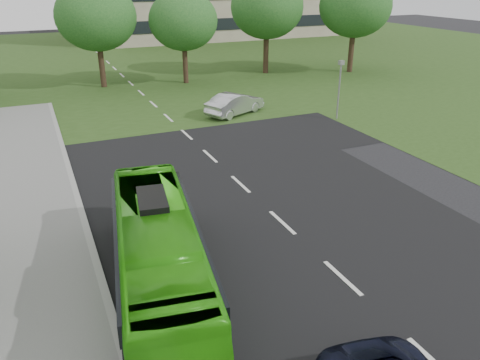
{
  "coord_description": "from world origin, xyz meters",
  "views": [
    {
      "loc": [
        -8.09,
        -12.03,
        8.94
      ],
      "look_at": [
        -1.3,
        3.16,
        1.6
      ],
      "focal_mm": 35.0,
      "sensor_mm": 36.0,
      "label": 1
    }
  ],
  "objects_px": {
    "tree_park_b": "(96,16)",
    "sedan": "(235,104)",
    "tree_park_d": "(267,7)",
    "camera_pole": "(340,82)",
    "tree_park_e": "(355,6)",
    "tree_park_c": "(183,21)",
    "bus": "(159,256)"
  },
  "relations": [
    {
      "from": "tree_park_b",
      "to": "sedan",
      "type": "bearing_deg",
      "value": -61.19
    },
    {
      "from": "tree_park_d",
      "to": "camera_pole",
      "type": "xyz_separation_m",
      "value": [
        -2.87,
        -16.24,
        -3.61
      ]
    },
    {
      "from": "tree_park_e",
      "to": "sedan",
      "type": "height_order",
      "value": "tree_park_e"
    },
    {
      "from": "tree_park_e",
      "to": "sedan",
      "type": "distance_m",
      "value": 19.93
    },
    {
      "from": "tree_park_c",
      "to": "tree_park_e",
      "type": "bearing_deg",
      "value": -5.9
    },
    {
      "from": "tree_park_b",
      "to": "tree_park_e",
      "type": "xyz_separation_m",
      "value": [
        23.53,
        -3.0,
        0.38
      ]
    },
    {
      "from": "tree_park_d",
      "to": "camera_pole",
      "type": "distance_m",
      "value": 16.88
    },
    {
      "from": "tree_park_b",
      "to": "tree_park_d",
      "type": "height_order",
      "value": "tree_park_d"
    },
    {
      "from": "tree_park_d",
      "to": "sedan",
      "type": "height_order",
      "value": "tree_park_d"
    },
    {
      "from": "tree_park_c",
      "to": "sedan",
      "type": "xyz_separation_m",
      "value": [
        -0.1,
        -11.26,
        -4.55
      ]
    },
    {
      "from": "bus",
      "to": "tree_park_d",
      "type": "bearing_deg",
      "value": 66.97
    },
    {
      "from": "bus",
      "to": "tree_park_b",
      "type": "bearing_deg",
      "value": 93.17
    },
    {
      "from": "tree_park_b",
      "to": "bus",
      "type": "distance_m",
      "value": 30.4
    },
    {
      "from": "tree_park_e",
      "to": "sedan",
      "type": "xyz_separation_m",
      "value": [
        -16.63,
        -9.55,
        -5.42
      ]
    },
    {
      "from": "tree_park_c",
      "to": "bus",
      "type": "distance_m",
      "value": 30.6
    },
    {
      "from": "camera_pole",
      "to": "tree_park_e",
      "type": "bearing_deg",
      "value": 38.9
    },
    {
      "from": "tree_park_c",
      "to": "bus",
      "type": "height_order",
      "value": "tree_park_c"
    },
    {
      "from": "tree_park_b",
      "to": "camera_pole",
      "type": "relative_size",
      "value": 2.22
    },
    {
      "from": "tree_park_b",
      "to": "tree_park_e",
      "type": "height_order",
      "value": "tree_park_e"
    },
    {
      "from": "tree_park_d",
      "to": "bus",
      "type": "relative_size",
      "value": 0.95
    },
    {
      "from": "tree_park_b",
      "to": "bus",
      "type": "bearing_deg",
      "value": -95.93
    },
    {
      "from": "sedan",
      "to": "camera_pole",
      "type": "relative_size",
      "value": 1.18
    },
    {
      "from": "tree_park_d",
      "to": "tree_park_e",
      "type": "distance_m",
      "value": 8.44
    },
    {
      "from": "tree_park_b",
      "to": "sedan",
      "type": "xyz_separation_m",
      "value": [
        6.9,
        -12.55,
        -5.04
      ]
    },
    {
      "from": "tree_park_d",
      "to": "bus",
      "type": "height_order",
      "value": "tree_park_d"
    },
    {
      "from": "camera_pole",
      "to": "tree_park_b",
      "type": "bearing_deg",
      "value": 115.73
    },
    {
      "from": "camera_pole",
      "to": "tree_park_d",
      "type": "bearing_deg",
      "value": 67.85
    },
    {
      "from": "tree_park_c",
      "to": "bus",
      "type": "bearing_deg",
      "value": -109.47
    },
    {
      "from": "tree_park_c",
      "to": "bus",
      "type": "relative_size",
      "value": 0.82
    },
    {
      "from": "tree_park_e",
      "to": "tree_park_d",
      "type": "bearing_deg",
      "value": 160.08
    },
    {
      "from": "tree_park_b",
      "to": "sedan",
      "type": "height_order",
      "value": "tree_park_b"
    },
    {
      "from": "tree_park_b",
      "to": "camera_pole",
      "type": "bearing_deg",
      "value": -52.14
    }
  ]
}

